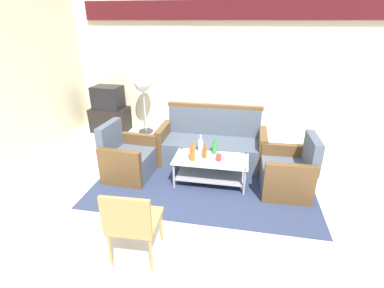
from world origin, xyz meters
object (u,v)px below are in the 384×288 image
tv_stand (111,119)px  pedestal_fan (143,87)px  bottle_clear (200,146)px  bottle_orange (192,153)px  armchair_right (288,173)px  armchair_left (128,159)px  bottle_green (214,148)px  wicker_chair (132,220)px  cup (219,157)px  bottle_brown (205,152)px  couch (212,145)px  coffee_table (211,166)px  television (108,97)px

tv_stand → pedestal_fan: pedestal_fan is taller
bottle_clear → bottle_orange: bottle_orange is taller
armchair_right → bottle_clear: bearing=79.7°
bottle_clear → tv_stand: (-2.30, 1.64, -0.26)m
armchair_left → pedestal_fan: bearing=-165.2°
bottle_green → bottle_orange: 0.41m
armchair_right → tv_stand: size_ratio=1.06×
bottle_green → pedestal_fan: bearing=135.4°
pedestal_fan → wicker_chair: (1.11, -3.53, -0.52)m
pedestal_fan → armchair_right: bearing=-34.0°
bottle_orange → wicker_chair: size_ratio=0.35×
cup → bottle_brown: bearing=164.3°
couch → coffee_table: bearing=96.3°
bottle_green → cup: (0.09, -0.23, -0.05)m
tv_stand → armchair_left: bearing=-57.4°
bottle_green → bottle_orange: bearing=-135.0°
bottle_green → bottle_clear: size_ratio=0.88×
bottle_clear → cup: bottle_clear is taller
couch → tv_stand: size_ratio=2.26×
bottle_brown → pedestal_fan: bearing=130.5°
coffee_table → bottle_green: bottle_green is taller
couch → bottle_orange: couch is taller
armchair_right → pedestal_fan: (-2.80, 1.89, 0.73)m
armchair_right → bottle_green: (-1.09, 0.20, 0.22)m
bottle_brown → tv_stand: bottle_brown is taller
coffee_table → television: size_ratio=1.75×
bottle_orange → pedestal_fan: size_ratio=0.23×
tv_stand → pedestal_fan: (0.80, 0.05, 0.75)m
armchair_left → cup: armchair_left is taller
armchair_left → pedestal_fan: size_ratio=0.67×
bottle_green → tv_stand: size_ratio=0.32×
armchair_right → coffee_table: armchair_right is taller
bottle_clear → cup: bearing=-37.1°
armchair_left → bottle_green: size_ratio=3.34×
coffee_table → pedestal_fan: (-1.69, 1.87, 0.74)m
cup → pedestal_fan: bearing=133.2°
armchair_left → tv_stand: 2.19m
bottle_green → television: television is taller
bottle_orange → television: television is taller
bottle_brown → bottle_orange: bottle_orange is taller
television → pedestal_fan: bearing=-172.9°
bottle_green → cup: bottle_green is taller
coffee_table → bottle_clear: bottle_clear is taller
television → wicker_chair: size_ratio=0.75×
pedestal_fan → couch: bearing=-36.3°
coffee_table → wicker_chair: 1.77m
armchair_left → bottle_green: 1.37m
bottle_brown → armchair_right: bearing=-1.5°
coffee_table → armchair_left: bearing=-178.8°
couch → cup: (0.19, -0.73, 0.14)m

